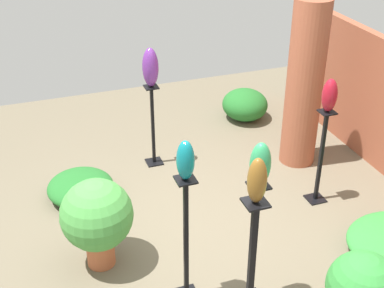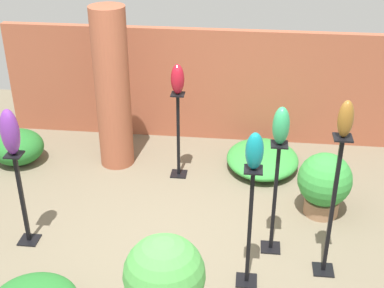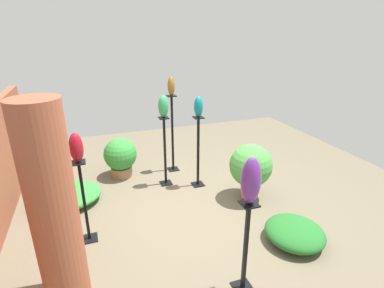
{
  "view_description": "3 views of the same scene",
  "coord_description": "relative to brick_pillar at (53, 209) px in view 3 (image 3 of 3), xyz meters",
  "views": [
    {
      "loc": [
        3.98,
        -1.45,
        3.54
      ],
      "look_at": [
        -0.25,
        0.05,
        0.99
      ],
      "focal_mm": 50.0,
      "sensor_mm": 36.0,
      "label": 1
    },
    {
      "loc": [
        0.59,
        -4.22,
        3.54
      ],
      "look_at": [
        0.09,
        0.18,
        1.18
      ],
      "focal_mm": 50.0,
      "sensor_mm": 36.0,
      "label": 2
    },
    {
      "loc": [
        -3.71,
        1.35,
        2.57
      ],
      "look_at": [
        -0.09,
        0.06,
        1.09
      ],
      "focal_mm": 28.0,
      "sensor_mm": 36.0,
      "label": 3
    }
  ],
  "objects": [
    {
      "name": "foliage_bed_west",
      "position": [
        1.89,
        0.07,
        -0.9
      ],
      "size": [
        0.92,
        1.06,
        0.25
      ],
      "primitive_type": "ellipsoid",
      "color": "#338C38",
      "rests_on": "ground"
    },
    {
      "name": "ground_plane",
      "position": [
        1.08,
        -1.76,
        -1.03
      ],
      "size": [
        8.0,
        8.0,
        0.0
      ],
      "primitive_type": "plane",
      "color": "#6B604C"
    },
    {
      "name": "art_vase_jade",
      "position": [
        1.98,
        -1.56,
        0.38
      ],
      "size": [
        0.16,
        0.17,
        0.37
      ],
      "primitive_type": "ellipsoid",
      "color": "#2D9356",
      "rests_on": "pedestal_jade"
    },
    {
      "name": "art_vase_bronze",
      "position": [
        2.48,
        -1.85,
        0.6
      ],
      "size": [
        0.13,
        0.13,
        0.34
      ],
      "primitive_type": "ellipsoid",
      "color": "brown",
      "rests_on": "pedestal_bronze"
    },
    {
      "name": "pedestal_bronze",
      "position": [
        2.48,
        -1.85,
        -0.35
      ],
      "size": [
        0.2,
        0.2,
        1.47
      ],
      "color": "black",
      "rests_on": "ground"
    },
    {
      "name": "pedestal_ruby",
      "position": [
        0.85,
        -0.23,
        -0.52
      ],
      "size": [
        0.2,
        0.2,
        1.11
      ],
      "color": "black",
      "rests_on": "ground"
    },
    {
      "name": "pedestal_teal",
      "position": [
        1.75,
        -2.08,
        -0.46
      ],
      "size": [
        0.2,
        0.2,
        1.24
      ],
      "color": "black",
      "rests_on": "ground"
    },
    {
      "name": "brick_pillar",
      "position": [
        0.0,
        0.0,
        0.0
      ],
      "size": [
        0.43,
        0.43,
        2.06
      ],
      "primitive_type": "cylinder",
      "color": "#9E5138",
      "rests_on": "ground"
    },
    {
      "name": "art_vase_teal",
      "position": [
        1.75,
        -2.08,
        0.38
      ],
      "size": [
        0.15,
        0.14,
        0.34
      ],
      "primitive_type": "ellipsoid",
      "color": "#0F727A",
      "rests_on": "pedestal_teal"
    },
    {
      "name": "potted_plant_mid_left",
      "position": [
        1.07,
        -2.71,
        -0.48
      ],
      "size": [
        0.68,
        0.68,
        0.91
      ],
      "color": "#B25B38",
      "rests_on": "ground"
    },
    {
      "name": "art_vase_violet",
      "position": [
        -0.53,
        -1.73,
        0.25
      ],
      "size": [
        0.18,
        0.19,
        0.47
      ],
      "primitive_type": "ellipsoid",
      "color": "#6B2D8C",
      "rests_on": "pedestal_violet"
    },
    {
      "name": "pedestal_violet",
      "position": [
        -0.53,
        -1.73,
        -0.56
      ],
      "size": [
        0.2,
        0.2,
        1.04
      ],
      "color": "black",
      "rests_on": "ground"
    },
    {
      "name": "potted_plant_near_pillar",
      "position": [
        2.55,
        -0.87,
        -0.63
      ],
      "size": [
        0.6,
        0.6,
        0.74
      ],
      "color": "#936B4C",
      "rests_on": "ground"
    },
    {
      "name": "foliage_bed_east",
      "position": [
        -0.09,
        -2.72,
        -0.9
      ],
      "size": [
        0.78,
        0.75,
        0.26
      ],
      "primitive_type": "ellipsoid",
      "color": "#236B28",
      "rests_on": "ground"
    },
    {
      "name": "art_vase_ruby",
      "position": [
        0.85,
        -0.23,
        0.26
      ],
      "size": [
        0.16,
        0.16,
        0.36
      ],
      "primitive_type": "ellipsoid",
      "color": "maroon",
      "rests_on": "pedestal_ruby"
    },
    {
      "name": "pedestal_jade",
      "position": [
        1.98,
        -1.56,
        -0.47
      ],
      "size": [
        0.2,
        0.2,
        1.22
      ],
      "color": "black",
      "rests_on": "ground"
    }
  ]
}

